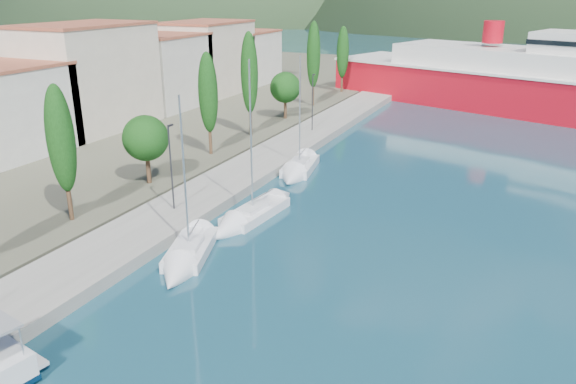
% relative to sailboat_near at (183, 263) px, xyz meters
% --- Properties ---
extents(ground, '(1400.00, 1400.00, 0.00)m').
position_rel_sailboat_near_xyz_m(ground, '(4.18, 111.79, -0.30)').
color(ground, '#1A4556').
extents(quay, '(5.00, 88.00, 0.80)m').
position_rel_sailboat_near_xyz_m(quay, '(-4.82, 17.79, 0.10)').
color(quay, gray).
rests_on(quay, ground).
extents(land_strip, '(70.00, 148.00, 0.70)m').
position_rel_sailboat_near_xyz_m(land_strip, '(-42.82, 27.79, 0.05)').
color(land_strip, '#565644').
rests_on(land_strip, ground).
extents(town_buildings, '(9.20, 69.20, 11.30)m').
position_rel_sailboat_near_xyz_m(town_buildings, '(-27.82, 28.69, 5.27)').
color(town_buildings, beige).
rests_on(town_buildings, land_strip).
extents(tree_row, '(3.64, 64.45, 10.86)m').
position_rel_sailboat_near_xyz_m(tree_row, '(-10.13, 23.71, 5.56)').
color(tree_row, '#47301E').
rests_on(tree_row, land_strip).
extents(lamp_posts, '(0.15, 46.34, 6.06)m').
position_rel_sailboat_near_xyz_m(lamp_posts, '(-4.82, 7.78, 3.79)').
color(lamp_posts, '#2D2D33').
rests_on(lamp_posts, quay).
extents(sailboat_near, '(4.59, 7.89, 10.88)m').
position_rel_sailboat_near_xyz_m(sailboat_near, '(0.00, 0.00, 0.00)').
color(sailboat_near, silver).
rests_on(sailboat_near, ground).
extents(sailboat_mid, '(2.98, 8.57, 12.09)m').
position_rel_sailboat_near_xyz_m(sailboat_mid, '(0.01, 6.79, -0.00)').
color(sailboat_mid, silver).
rests_on(sailboat_mid, ground).
extents(sailboat_far, '(3.75, 7.91, 11.17)m').
position_rel_sailboat_near_xyz_m(sailboat_far, '(-0.91, 18.34, 0.02)').
color(sailboat_far, silver).
rests_on(sailboat_far, ground).
extents(ferry, '(61.33, 30.58, 11.98)m').
position_rel_sailboat_near_xyz_m(ferry, '(18.49, 55.60, 3.35)').
color(ferry, '#B90A19').
rests_on(ferry, ground).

